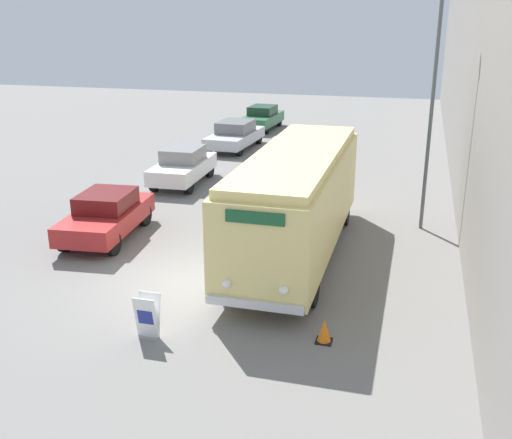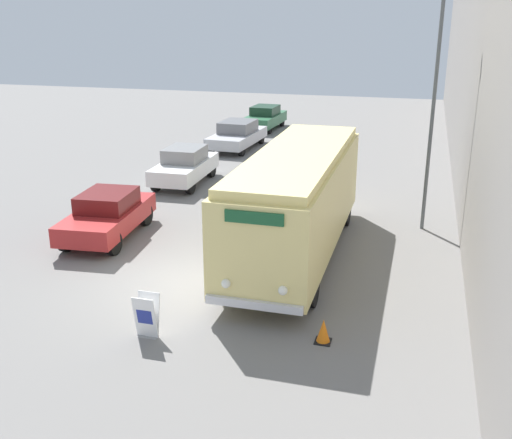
# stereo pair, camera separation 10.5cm
# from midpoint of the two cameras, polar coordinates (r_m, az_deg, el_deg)

# --- Properties ---
(ground_plane) EXTENTS (80.00, 80.00, 0.00)m
(ground_plane) POSITION_cam_midpoint_polar(r_m,az_deg,el_deg) (16.30, -6.99, -6.02)
(ground_plane) COLOR slate
(building_wall_right) EXTENTS (0.30, 60.00, 8.98)m
(building_wall_right) POSITION_cam_midpoint_polar(r_m,az_deg,el_deg) (23.75, 20.01, 12.15)
(building_wall_right) COLOR gray
(building_wall_right) RESTS_ON ground_plane
(vintage_bus) EXTENTS (2.43, 9.20, 3.16)m
(vintage_bus) POSITION_cam_midpoint_polar(r_m,az_deg,el_deg) (17.44, 4.09, 2.03)
(vintage_bus) COLOR black
(vintage_bus) RESTS_ON ground_plane
(sign_board) EXTENTS (0.52, 0.38, 1.02)m
(sign_board) POSITION_cam_midpoint_polar(r_m,az_deg,el_deg) (13.66, -10.15, -9.08)
(sign_board) COLOR gray
(sign_board) RESTS_ON ground_plane
(streetlamp) EXTENTS (0.36, 0.36, 7.77)m
(streetlamp) POSITION_cam_midpoint_polar(r_m,az_deg,el_deg) (19.93, 16.90, 12.58)
(streetlamp) COLOR #595E60
(streetlamp) RESTS_ON ground_plane
(parked_car_near) EXTENTS (2.17, 4.28, 1.49)m
(parked_car_near) POSITION_cam_midpoint_polar(r_m,az_deg,el_deg) (19.76, -13.82, 0.47)
(parked_car_near) COLOR black
(parked_car_near) RESTS_ON ground_plane
(parked_car_mid) EXTENTS (1.86, 4.18, 1.56)m
(parked_car_mid) POSITION_cam_midpoint_polar(r_m,az_deg,el_deg) (25.57, -6.70, 5.13)
(parked_car_mid) COLOR black
(parked_car_mid) RESTS_ON ground_plane
(parked_car_far) EXTENTS (2.14, 4.73, 1.47)m
(parked_car_far) POSITION_cam_midpoint_polar(r_m,az_deg,el_deg) (32.35, -1.69, 8.08)
(parked_car_far) COLOR black
(parked_car_far) RESTS_ON ground_plane
(parked_car_distant) EXTENTS (1.92, 4.27, 1.44)m
(parked_car_distant) POSITION_cam_midpoint_polar(r_m,az_deg,el_deg) (37.96, 0.92, 9.68)
(parked_car_distant) COLOR black
(parked_car_distant) RESTS_ON ground_plane
(traffic_cone) EXTENTS (0.36, 0.36, 0.55)m
(traffic_cone) POSITION_cam_midpoint_polar(r_m,az_deg,el_deg) (13.43, 6.66, -10.51)
(traffic_cone) COLOR black
(traffic_cone) RESTS_ON ground_plane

